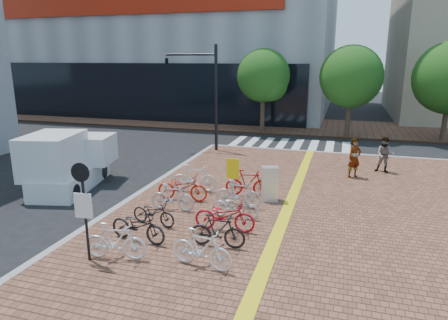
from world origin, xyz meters
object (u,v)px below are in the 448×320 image
(bike_11, at_px, (248,183))
(notice_sign, at_px, (83,200))
(bike_3, at_px, (172,197))
(bike_6, at_px, (202,249))
(bike_0, at_px, (115,241))
(traffic_light_pole, at_px, (193,78))
(bike_2, at_px, (154,213))
(bike_8, at_px, (225,216))
(bike_7, at_px, (218,231))
(bike_9, at_px, (235,206))
(utility_box, at_px, (270,184))
(box_truck, at_px, (69,162))
(bike_5, at_px, (194,178))
(pedestrian_b, at_px, (385,155))
(bike_1, at_px, (138,226))
(bike_4, at_px, (182,187))
(bike_10, at_px, (238,194))
(pedestrian_a, at_px, (354,158))
(yellow_sign, at_px, (233,173))

(bike_11, relative_size, notice_sign, 0.65)
(bike_3, height_order, bike_6, bike_6)
(bike_0, relative_size, traffic_light_pole, 0.29)
(bike_2, distance_m, bike_8, 2.34)
(bike_7, relative_size, bike_9, 1.00)
(utility_box, height_order, box_truck, box_truck)
(bike_0, xyz_separation_m, notice_sign, (-0.66, -0.28, 1.19))
(bike_5, bearing_deg, traffic_light_pole, 10.71)
(pedestrian_b, bearing_deg, box_truck, -145.35)
(bike_0, height_order, notice_sign, notice_sign)
(bike_0, bearing_deg, notice_sign, 102.94)
(bike_3, relative_size, bike_8, 0.85)
(bike_0, bearing_deg, bike_1, -12.52)
(bike_4, xyz_separation_m, box_truck, (-5.28, 0.35, 0.49))
(bike_8, bearing_deg, pedestrian_b, -35.33)
(bike_9, relative_size, pedestrian_b, 0.96)
(bike_5, distance_m, utility_box, 3.11)
(bike_7, height_order, traffic_light_pole, traffic_light_pole)
(bike_4, height_order, traffic_light_pole, traffic_light_pole)
(bike_5, xyz_separation_m, bike_9, (2.31, -2.17, -0.13))
(bike_10, relative_size, utility_box, 1.28)
(bike_1, bearing_deg, traffic_light_pole, 20.95)
(bike_4, distance_m, bike_11, 2.55)
(bike_6, relative_size, bike_8, 0.91)
(pedestrian_b, bearing_deg, pedestrian_a, -127.43)
(bike_7, bearing_deg, bike_5, 26.31)
(bike_8, relative_size, notice_sign, 0.71)
(notice_sign, bearing_deg, pedestrian_a, 55.79)
(bike_6, height_order, bike_10, bike_6)
(bike_0, bearing_deg, pedestrian_a, -42.47)
(bike_8, xyz_separation_m, yellow_sign, (-0.40, 2.40, 0.69))
(bike_2, bearing_deg, bike_11, -23.04)
(bike_1, relative_size, bike_7, 1.13)
(bike_10, xyz_separation_m, box_truck, (-7.51, 0.46, 0.49))
(box_truck, bearing_deg, bike_7, -25.33)
(pedestrian_a, height_order, notice_sign, notice_sign)
(bike_1, distance_m, notice_sign, 2.02)
(pedestrian_b, bearing_deg, bike_8, -112.10)
(bike_8, relative_size, pedestrian_b, 1.13)
(pedestrian_a, xyz_separation_m, utility_box, (-3.08, -4.12, -0.24))
(bike_6, bearing_deg, yellow_sign, 14.70)
(bike_1, xyz_separation_m, bike_4, (-0.10, 3.64, 0.03))
(bike_1, height_order, box_truck, box_truck)
(bike_7, xyz_separation_m, notice_sign, (-3.06, -1.76, 1.22))
(bike_11, bearing_deg, pedestrian_a, -54.10)
(pedestrian_b, bearing_deg, bike_11, -126.43)
(bike_5, relative_size, bike_11, 1.06)
(bike_3, bearing_deg, pedestrian_a, -47.87)
(bike_6, xyz_separation_m, utility_box, (0.76, 5.45, 0.14))
(utility_box, bearing_deg, bike_1, -124.09)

